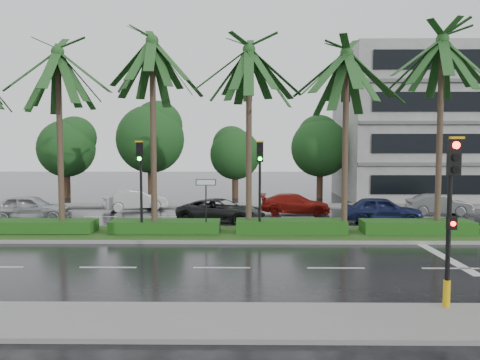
{
  "coord_description": "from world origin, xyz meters",
  "views": [
    {
      "loc": [
        0.82,
        -21.12,
        4.22
      ],
      "look_at": [
        0.57,
        1.5,
        2.63
      ],
      "focal_mm": 35.0,
      "sensor_mm": 36.0,
      "label": 1
    }
  ],
  "objects_px": {
    "car_red": "(295,204)",
    "car_grey": "(439,204)",
    "signal_near": "(451,215)",
    "car_silver": "(30,208)",
    "street_sign": "(206,192)",
    "car_blue": "(382,210)",
    "signal_median_left": "(140,174)",
    "car_darkgrey": "(221,211)",
    "car_white": "(135,200)"
  },
  "relations": [
    {
      "from": "car_red",
      "to": "car_grey",
      "type": "height_order",
      "value": "car_red"
    },
    {
      "from": "signal_near",
      "to": "car_grey",
      "type": "relative_size",
      "value": 1.14
    },
    {
      "from": "car_grey",
      "to": "car_silver",
      "type": "bearing_deg",
      "value": 101.34
    },
    {
      "from": "street_sign",
      "to": "car_blue",
      "type": "distance_m",
      "value": 10.57
    },
    {
      "from": "signal_median_left",
      "to": "street_sign",
      "type": "xyz_separation_m",
      "value": [
        3.0,
        0.18,
        -0.87
      ]
    },
    {
      "from": "signal_median_left",
      "to": "signal_near",
      "type": "bearing_deg",
      "value": -44.09
    },
    {
      "from": "car_silver",
      "to": "street_sign",
      "type": "bearing_deg",
      "value": -123.1
    },
    {
      "from": "street_sign",
      "to": "car_darkgrey",
      "type": "relative_size",
      "value": 0.53
    },
    {
      "from": "car_red",
      "to": "car_grey",
      "type": "xyz_separation_m",
      "value": [
        9.01,
        -0.2,
        -0.01
      ]
    },
    {
      "from": "car_white",
      "to": "signal_near",
      "type": "bearing_deg",
      "value": -171.83
    },
    {
      "from": "street_sign",
      "to": "car_silver",
      "type": "bearing_deg",
      "value": 155.57
    },
    {
      "from": "car_darkgrey",
      "to": "car_grey",
      "type": "distance_m",
      "value": 13.97
    },
    {
      "from": "car_white",
      "to": "car_grey",
      "type": "height_order",
      "value": "car_white"
    },
    {
      "from": "signal_near",
      "to": "signal_median_left",
      "type": "bearing_deg",
      "value": 135.91
    },
    {
      "from": "car_white",
      "to": "car_red",
      "type": "bearing_deg",
      "value": -123.44
    },
    {
      "from": "signal_median_left",
      "to": "car_darkgrey",
      "type": "bearing_deg",
      "value": 51.31
    },
    {
      "from": "signal_near",
      "to": "car_blue",
      "type": "bearing_deg",
      "value": 80.08
    },
    {
      "from": "car_silver",
      "to": "car_white",
      "type": "xyz_separation_m",
      "value": [
        4.93,
        4.78,
        -0.08
      ]
    },
    {
      "from": "car_red",
      "to": "car_blue",
      "type": "bearing_deg",
      "value": -122.08
    },
    {
      "from": "signal_median_left",
      "to": "car_darkgrey",
      "type": "relative_size",
      "value": 0.89
    },
    {
      "from": "signal_median_left",
      "to": "car_red",
      "type": "bearing_deg",
      "value": 45.4
    },
    {
      "from": "car_darkgrey",
      "to": "car_blue",
      "type": "relative_size",
      "value": 1.14
    },
    {
      "from": "signal_near",
      "to": "car_red",
      "type": "height_order",
      "value": "signal_near"
    },
    {
      "from": "signal_median_left",
      "to": "street_sign",
      "type": "distance_m",
      "value": 3.13
    },
    {
      "from": "car_silver",
      "to": "car_red",
      "type": "xyz_separation_m",
      "value": [
        15.5,
        3.16,
        -0.13
      ]
    },
    {
      "from": "car_white",
      "to": "car_blue",
      "type": "height_order",
      "value": "car_blue"
    },
    {
      "from": "signal_near",
      "to": "signal_median_left",
      "type": "height_order",
      "value": "signal_median_left"
    },
    {
      "from": "signal_median_left",
      "to": "car_red",
      "type": "xyz_separation_m",
      "value": [
        8.0,
        8.11,
        -2.36
      ]
    },
    {
      "from": "signal_median_left",
      "to": "car_white",
      "type": "relative_size",
      "value": 1.04
    },
    {
      "from": "signal_median_left",
      "to": "street_sign",
      "type": "bearing_deg",
      "value": 3.47
    },
    {
      "from": "car_red",
      "to": "car_blue",
      "type": "relative_size",
      "value": 1.02
    },
    {
      "from": "signal_median_left",
      "to": "car_red",
      "type": "height_order",
      "value": "signal_median_left"
    },
    {
      "from": "street_sign",
      "to": "car_white",
      "type": "height_order",
      "value": "street_sign"
    },
    {
      "from": "car_darkgrey",
      "to": "car_silver",
      "type": "bearing_deg",
      "value": 103.16
    },
    {
      "from": "signal_median_left",
      "to": "car_grey",
      "type": "distance_m",
      "value": 18.91
    },
    {
      "from": "signal_median_left",
      "to": "car_red",
      "type": "distance_m",
      "value": 11.64
    },
    {
      "from": "car_blue",
      "to": "car_red",
      "type": "bearing_deg",
      "value": 59.07
    },
    {
      "from": "street_sign",
      "to": "car_white",
      "type": "bearing_deg",
      "value": 120.25
    },
    {
      "from": "signal_near",
      "to": "street_sign",
      "type": "bearing_deg",
      "value": 125.34
    },
    {
      "from": "car_silver",
      "to": "car_grey",
      "type": "relative_size",
      "value": 1.17
    },
    {
      "from": "signal_near",
      "to": "car_silver",
      "type": "bearing_deg",
      "value": 140.09
    },
    {
      "from": "car_darkgrey",
      "to": "car_white",
      "type": "bearing_deg",
      "value": 64.73
    },
    {
      "from": "car_red",
      "to": "car_white",
      "type": "bearing_deg",
      "value": 87.16
    },
    {
      "from": "car_silver",
      "to": "signal_near",
      "type": "bearing_deg",
      "value": -138.58
    },
    {
      "from": "car_white",
      "to": "car_silver",
      "type": "bearing_deg",
      "value": 109.34
    },
    {
      "from": "signal_near",
      "to": "car_grey",
      "type": "height_order",
      "value": "signal_near"
    },
    {
      "from": "signal_median_left",
      "to": "car_darkgrey",
      "type": "height_order",
      "value": "signal_median_left"
    },
    {
      "from": "car_silver",
      "to": "car_darkgrey",
      "type": "height_order",
      "value": "car_silver"
    },
    {
      "from": "street_sign",
      "to": "car_red",
      "type": "relative_size",
      "value": 0.59
    },
    {
      "from": "car_white",
      "to": "car_grey",
      "type": "relative_size",
      "value": 1.09
    }
  ]
}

